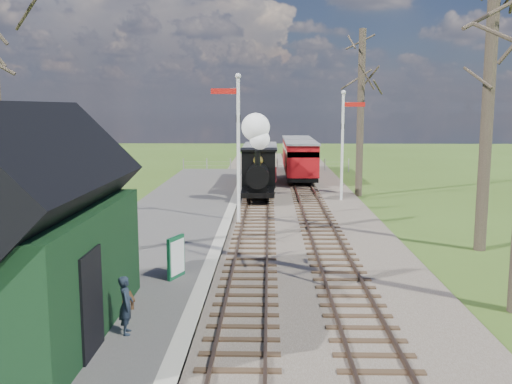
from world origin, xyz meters
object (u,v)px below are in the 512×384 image
red_carriage_b (297,154)px  person (126,305)px  station_shed (31,236)px  red_carriage_a (301,161)px  semaphore_far (344,137)px  coach (260,162)px  sign_board (176,257)px  bench (117,287)px  semaphore_near (237,138)px  locomotive (258,163)px

red_carriage_b → person: bearing=-99.2°
station_shed → red_carriage_a: (6.90, 25.15, -0.78)m
semaphore_far → coach: bearing=127.0°
red_carriage_b → sign_board: red_carriage_b is taller
sign_board → bench: size_ratio=0.78×
semaphore_near → red_carriage_b: 19.07m
locomotive → red_carriage_a: 7.88m
station_shed → person: size_ratio=5.13×
person → red_carriage_b: bearing=-21.4°
person → red_carriage_a: bearing=-23.3°
semaphore_far → coach: 7.50m
semaphore_far → bench: bearing=-114.8°
coach → semaphore_far: bearing=-53.0°
locomotive → semaphore_far: bearing=3.4°
coach → red_carriage_a: (2.60, 1.35, -0.00)m
semaphore_far → red_carriage_b: 12.90m
locomotive → person: locomotive is taller
locomotive → red_carriage_a: (2.61, 7.41, -0.54)m
semaphore_far → sign_board: bearing=-114.3°
bench → person: 2.02m
semaphore_far → bench: size_ratio=3.85×
coach → red_carriage_b: coach is taller
coach → person: bearing=-95.7°
semaphore_far → station_shed: bearing=-115.7°
semaphore_far → bench: semaphore_far is taller
locomotive → person: size_ratio=3.58×
red_carriage_b → station_shed: bearing=-102.7°
red_carriage_a → sign_board: bearing=-102.2°
red_carriage_b → red_carriage_a: bearing=-90.0°
station_shed → red_carriage_a: bearing=74.7°
red_carriage_b → bench: red_carriage_b is taller
semaphore_near → locomotive: 6.00m
station_shed → semaphore_near: (3.53, 12.00, 1.35)m
semaphore_far → coach: semaphore_far is taller
red_carriage_b → locomotive: bearing=-101.4°
red_carriage_a → bench: (-5.69, -23.28, -0.90)m
locomotive → red_carriage_a: size_ratio=0.87×
sign_board → locomotive: bearing=81.9°
coach → person: (-2.39, -23.82, -0.67)m
coach → bench: 22.16m
sign_board → bench: 2.33m
semaphore_near → red_carriage_a: size_ratio=1.23×
sign_board → person: size_ratio=0.95×
bench → station_shed: bearing=-122.9°
semaphore_far → person: bearing=-110.6°
semaphore_near → semaphore_far: size_ratio=1.09×
coach → bench: size_ratio=4.72×
station_shed → coach: (4.30, 23.80, -0.78)m
station_shed → coach: station_shed is taller
station_shed → bench: size_ratio=4.23×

